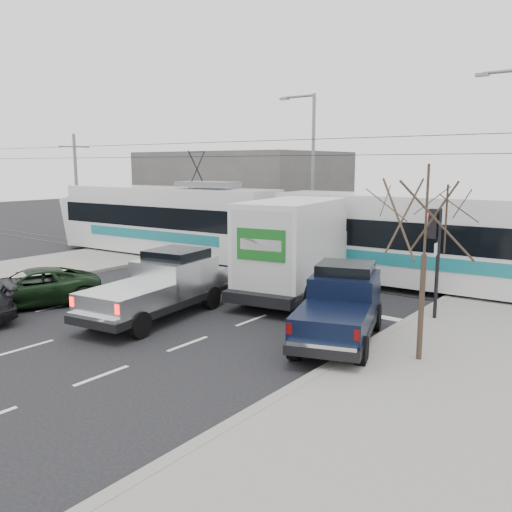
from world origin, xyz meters
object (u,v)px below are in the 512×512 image
Objects in this scene: bare_tree at (426,219)px; box_truck at (298,249)px; tram at (279,229)px; green_car at (31,288)px; navy_pickup at (341,305)px; street_lamp_far at (310,164)px; traffic_signal at (435,239)px; silver_pickup at (163,284)px.

bare_tree reaches higher than box_truck.
tram reaches higher than green_car.
street_lamp_far is at bearing 106.26° from navy_pickup.
tram is 4.99m from box_truck.
traffic_signal is 4.14m from navy_pickup.
bare_tree reaches higher than navy_pickup.
traffic_signal is at bearing -27.59° from tram.
silver_pickup is (-7.55, -4.85, -1.65)m from traffic_signal.
box_truck is at bearing 71.00° from green_car.
tram is at bearing -72.68° from street_lamp_far.
bare_tree is 0.56× the size of street_lamp_far.
traffic_signal is (-1.13, 4.00, -1.05)m from bare_tree.
traffic_signal is 0.58× the size of silver_pickup.
box_truck reaches higher than silver_pickup.
silver_pickup is 1.13× the size of navy_pickup.
bare_tree is at bearing -2.61° from silver_pickup.
navy_pickup is at bearing -54.67° from street_lamp_far.
tram is at bearing 141.57° from bare_tree.
navy_pickup is at bearing -112.32° from traffic_signal.
street_lamp_far is 1.14× the size of box_truck.
bare_tree reaches higher than green_car.
bare_tree is at bearing -48.88° from street_lamp_far.
navy_pickup is at bearing 41.61° from green_car.
tram is 5.11× the size of navy_pickup.
tram is 9.00m from silver_pickup.
green_car is (-1.71, -16.40, -4.44)m from street_lamp_far.
silver_pickup is 5.25m from green_car.
bare_tree is at bearing 36.49° from green_car.
street_lamp_far is at bearing 131.12° from bare_tree.
street_lamp_far is 0.32× the size of tram.
bare_tree is at bearing -29.94° from navy_pickup.
green_car is at bearing 178.18° from navy_pickup.
street_lamp_far is 1.44× the size of silver_pickup.
street_lamp_far reaches higher than traffic_signal.
street_lamp_far is 6.54m from tram.
silver_pickup is 5.68m from box_truck.
bare_tree is 14.15m from green_car.
tram is (-8.94, 3.99, -0.70)m from traffic_signal.
traffic_signal is at bearing -14.10° from box_truck.
silver_pickup is 6.26m from navy_pickup.
box_truck is (3.45, -3.60, -0.17)m from tram.
traffic_signal is at bearing 24.50° from silver_pickup.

